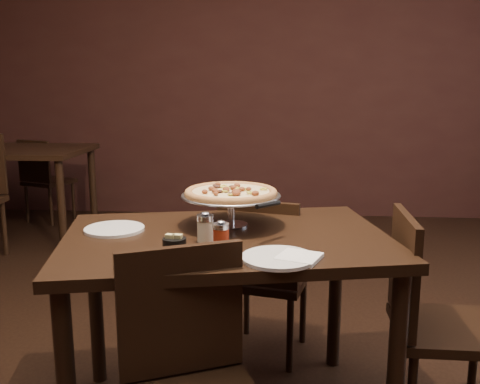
{
  "coord_description": "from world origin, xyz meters",
  "views": [
    {
      "loc": [
        0.17,
        -2.08,
        1.39
      ],
      "look_at": [
        0.01,
        -0.01,
        0.96
      ],
      "focal_mm": 40.0,
      "sensor_mm": 36.0,
      "label": 1
    }
  ],
  "objects": [
    {
      "name": "pepper_flake_shaker",
      "position": [
        -0.04,
        -0.23,
        0.85
      ],
      "size": [
        0.06,
        0.06,
        0.11
      ],
      "color": "maroon",
      "rests_on": "dining_table"
    },
    {
      "name": "pizza_stand",
      "position": [
        -0.03,
        0.09,
        0.94
      ],
      "size": [
        0.42,
        0.42,
        0.17
      ],
      "color": "#AFAFB6",
      "rests_on": "dining_table"
    },
    {
      "name": "room",
      "position": [
        0.06,
        0.03,
        1.4
      ],
      "size": [
        6.04,
        7.04,
        2.84
      ],
      "color": "black",
      "rests_on": "ground"
    },
    {
      "name": "chair_far",
      "position": [
        0.1,
        0.45,
        0.46
      ],
      "size": [
        0.48,
        0.48,
        0.85
      ],
      "rotation": [
        0.0,
        0.0,
        2.9
      ],
      "color": "black",
      "rests_on": "ground"
    },
    {
      "name": "background_table",
      "position": [
        -2.2,
        2.42,
        0.71
      ],
      "size": [
        1.31,
        0.88,
        0.82
      ],
      "color": "black",
      "rests_on": "ground"
    },
    {
      "name": "parmesan_shaker",
      "position": [
        -0.11,
        -0.15,
        0.85
      ],
      "size": [
        0.07,
        0.07,
        0.12
      ],
      "color": "beige",
      "rests_on": "dining_table"
    },
    {
      "name": "packet_caddy",
      "position": [
        -0.2,
        -0.28,
        0.82
      ],
      "size": [
        0.08,
        0.08,
        0.07
      ],
      "rotation": [
        0.0,
        0.0,
        -0.18
      ],
      "color": "black",
      "rests_on": "dining_table"
    },
    {
      "name": "chair_near",
      "position": [
        -0.09,
        -0.59,
        0.48
      ],
      "size": [
        0.54,
        0.54,
        0.88
      ],
      "rotation": [
        0.0,
        0.0,
        0.41
      ],
      "color": "black",
      "rests_on": "ground"
    },
    {
      "name": "dining_table",
      "position": [
        -0.04,
        -0.06,
        0.69
      ],
      "size": [
        1.42,
        1.09,
        0.8
      ],
      "rotation": [
        0.0,
        0.0,
        0.21
      ],
      "color": "black",
      "rests_on": "ground"
    },
    {
      "name": "plate_near",
      "position": [
        0.17,
        -0.34,
        0.8
      ],
      "size": [
        0.25,
        0.25,
        0.01
      ],
      "primitive_type": "cylinder",
      "color": "white",
      "rests_on": "dining_table"
    },
    {
      "name": "chair_side",
      "position": [
        0.78,
        -0.06,
        0.49
      ],
      "size": [
        0.42,
        0.42,
        0.89
      ],
      "rotation": [
        0.0,
        0.0,
        1.55
      ],
      "color": "black",
      "rests_on": "ground"
    },
    {
      "name": "bg_chair_far",
      "position": [
        -2.19,
        3.01,
        0.46
      ],
      "size": [
        0.5,
        0.5,
        0.84
      ],
      "rotation": [
        0.0,
        0.0,
        2.79
      ],
      "color": "black",
      "rests_on": "ground"
    },
    {
      "name": "serving_spatula",
      "position": [
        0.13,
        -0.11,
        0.93
      ],
      "size": [
        0.16,
        0.16,
        0.02
      ],
      "rotation": [
        0.0,
        0.0,
        -0.71
      ],
      "color": "#AFAFB6",
      "rests_on": "pizza_stand"
    },
    {
      "name": "napkin_stack",
      "position": [
        0.24,
        -0.33,
        0.8
      ],
      "size": [
        0.18,
        0.18,
        0.01
      ],
      "primitive_type": "cube",
      "rotation": [
        0.0,
        0.0,
        -0.38
      ],
      "color": "white",
      "rests_on": "dining_table"
    },
    {
      "name": "plate_left",
      "position": [
        -0.5,
        -0.02,
        0.8
      ],
      "size": [
        0.24,
        0.24,
        0.01
      ],
      "primitive_type": "cylinder",
      "color": "white",
      "rests_on": "dining_table"
    }
  ]
}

